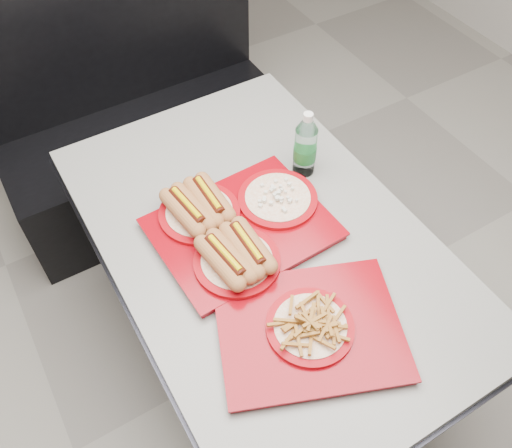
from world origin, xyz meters
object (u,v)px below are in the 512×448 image
tray_far (310,328)px  water_bottle (305,147)px  diner_table (264,268)px  booth_bench (141,123)px  tray_near (235,226)px

tray_far → water_bottle: size_ratio=2.43×
diner_table → water_bottle: size_ratio=5.91×
tray_far → booth_bench: bearing=87.4°
booth_bench → tray_far: (-0.07, -1.43, 0.38)m
diner_table → booth_bench: bearing=90.0°
tray_near → tray_far: bearing=-89.2°
tray_near → diner_table: bearing=-37.3°
diner_table → booth_bench: 1.11m
diner_table → booth_bench: (0.00, 1.09, -0.18)m
water_bottle → tray_near: bearing=-159.6°
tray_near → water_bottle: size_ratio=2.24×
water_bottle → tray_far: bearing=-122.4°
booth_bench → tray_far: booth_bench is taller
diner_table → tray_near: size_ratio=2.63×
tray_near → booth_bench: bearing=86.1°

